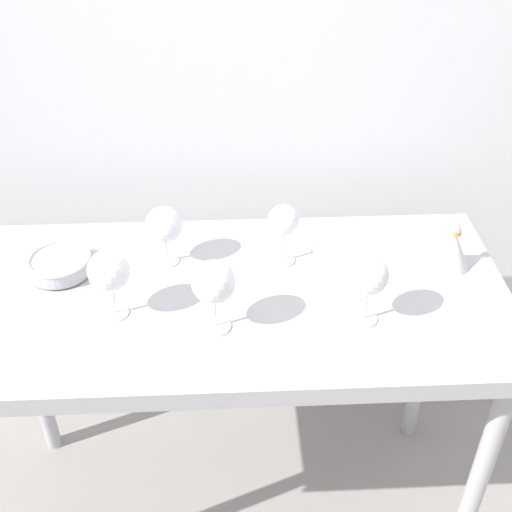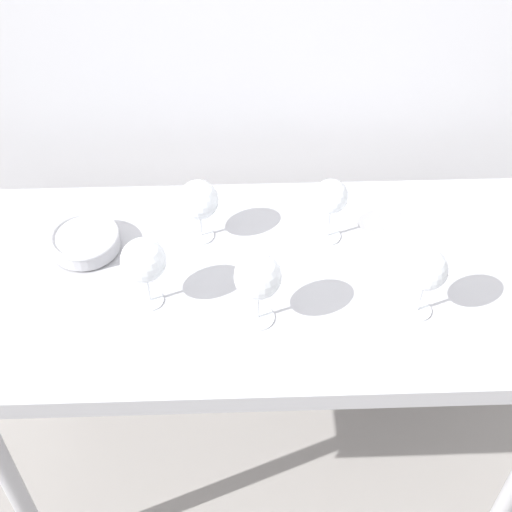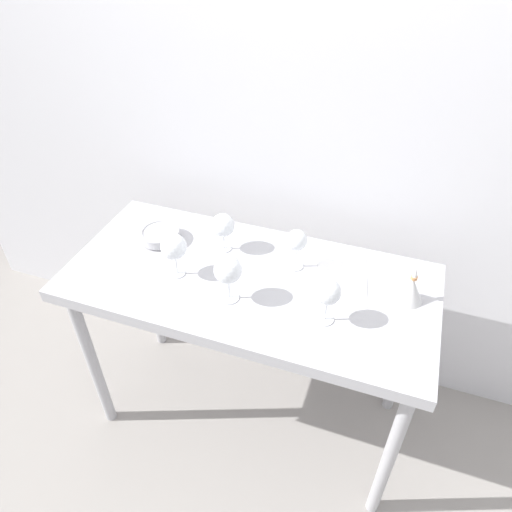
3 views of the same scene
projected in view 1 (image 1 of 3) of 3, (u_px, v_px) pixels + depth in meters
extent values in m
plane|color=gray|center=(235.00, 501.00, 2.14)|extent=(6.00, 6.00, 0.00)
cube|color=silver|center=(221.00, 63.00, 1.76)|extent=(3.80, 0.04, 2.60)
cube|color=#ABABB0|center=(228.00, 297.00, 1.62)|extent=(1.40, 0.64, 0.04)
cube|color=#ABABB0|center=(230.00, 399.00, 1.36)|extent=(1.40, 0.01, 0.05)
cylinder|color=#ABABB0|center=(477.00, 484.00, 1.70)|extent=(0.05, 0.05, 0.86)
cylinder|color=#ABABB0|center=(30.00, 358.00, 2.07)|extent=(0.05, 0.05, 0.86)
cylinder|color=#ABABB0|center=(426.00, 345.00, 2.12)|extent=(0.05, 0.05, 0.86)
cylinder|color=white|center=(116.00, 313.00, 1.54)|extent=(0.06, 0.06, 0.00)
cylinder|color=white|center=(114.00, 299.00, 1.51)|extent=(0.01, 0.01, 0.08)
sphere|color=white|center=(109.00, 271.00, 1.46)|extent=(0.10, 0.10, 0.10)
cylinder|color=#591119|center=(110.00, 276.00, 1.47)|extent=(0.07, 0.07, 0.02)
cylinder|color=white|center=(216.00, 326.00, 1.50)|extent=(0.07, 0.07, 0.00)
cylinder|color=white|center=(215.00, 311.00, 1.47)|extent=(0.01, 0.01, 0.09)
sphere|color=white|center=(213.00, 282.00, 1.42)|extent=(0.10, 0.10, 0.10)
cylinder|color=maroon|center=(214.00, 288.00, 1.43)|extent=(0.07, 0.07, 0.02)
cylinder|color=white|center=(167.00, 261.00, 1.70)|extent=(0.06, 0.06, 0.00)
cylinder|color=white|center=(166.00, 249.00, 1.68)|extent=(0.01, 0.01, 0.07)
sphere|color=white|center=(164.00, 225.00, 1.64)|extent=(0.09, 0.09, 0.09)
cylinder|color=maroon|center=(164.00, 230.00, 1.64)|extent=(0.07, 0.07, 0.03)
cylinder|color=white|center=(283.00, 260.00, 1.71)|extent=(0.06, 0.06, 0.00)
cylinder|color=white|center=(283.00, 246.00, 1.68)|extent=(0.01, 0.01, 0.09)
sphere|color=white|center=(284.00, 220.00, 1.63)|extent=(0.08, 0.08, 0.08)
cylinder|color=maroon|center=(284.00, 225.00, 1.64)|extent=(0.06, 0.06, 0.02)
cylinder|color=white|center=(364.00, 319.00, 1.52)|extent=(0.06, 0.06, 0.00)
cylinder|color=white|center=(366.00, 303.00, 1.49)|extent=(0.01, 0.01, 0.09)
sphere|color=white|center=(369.00, 275.00, 1.44)|extent=(0.09, 0.09, 0.09)
cylinder|color=maroon|center=(369.00, 281.00, 1.45)|extent=(0.06, 0.06, 0.02)
cube|color=white|center=(354.00, 262.00, 1.70)|extent=(0.23, 0.30, 0.00)
cylinder|color=beige|center=(62.00, 271.00, 1.66)|extent=(0.12, 0.12, 0.01)
cylinder|color=#B7B7BC|center=(60.00, 265.00, 1.65)|extent=(0.16, 0.16, 0.04)
torus|color=#B7B7BC|center=(59.00, 259.00, 1.64)|extent=(0.16, 0.16, 0.01)
cone|color=silver|center=(453.00, 250.00, 1.66)|extent=(0.10, 0.10, 0.10)
cylinder|color=#C17F4C|center=(457.00, 232.00, 1.63)|extent=(0.02, 0.02, 0.01)
cone|color=silver|center=(458.00, 224.00, 1.61)|extent=(0.02, 0.02, 0.04)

